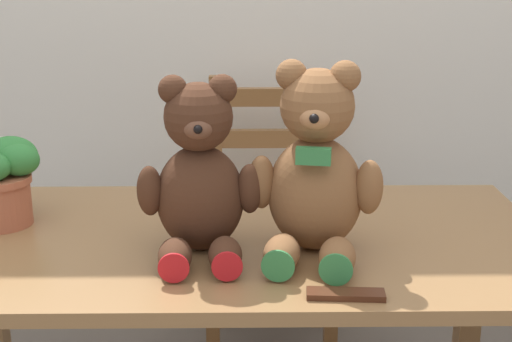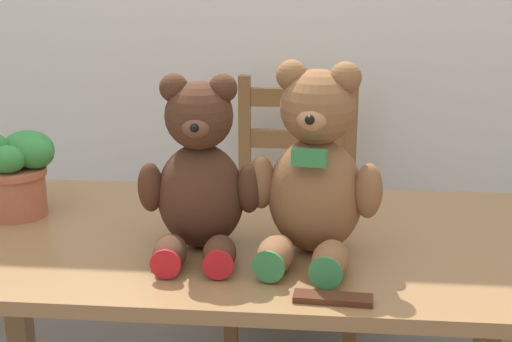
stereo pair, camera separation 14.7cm
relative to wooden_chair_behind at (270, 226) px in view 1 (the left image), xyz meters
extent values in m
cube|color=olive|center=(-0.12, -0.71, 0.24)|extent=(1.43, 0.71, 0.03)
cube|color=olive|center=(0.55, -0.40, -0.11)|extent=(0.06, 0.06, 0.68)
cube|color=brown|center=(0.00, -0.05, -0.02)|extent=(0.40, 0.45, 0.03)
cube|color=brown|center=(0.18, -0.26, -0.24)|extent=(0.04, 0.04, 0.42)
cube|color=brown|center=(-0.18, -0.26, -0.24)|extent=(0.04, 0.04, 0.42)
cube|color=brown|center=(0.18, 0.15, 0.01)|extent=(0.04, 0.04, 0.92)
cube|color=brown|center=(-0.18, 0.15, 0.01)|extent=(0.04, 0.04, 0.92)
cube|color=brown|center=(0.00, 0.15, 0.40)|extent=(0.32, 0.03, 0.06)
cube|color=brown|center=(0.00, 0.15, 0.26)|extent=(0.32, 0.03, 0.06)
ellipsoid|color=#472819|center=(-0.17, -0.78, 0.37)|extent=(0.19, 0.17, 0.23)
sphere|color=#472819|center=(-0.17, -0.78, 0.54)|extent=(0.14, 0.14, 0.14)
sphere|color=#472819|center=(-0.12, -0.77, 0.60)|extent=(0.06, 0.06, 0.06)
sphere|color=#472819|center=(-0.22, -0.78, 0.60)|extent=(0.06, 0.06, 0.06)
ellipsoid|color=brown|center=(-0.17, -0.83, 0.53)|extent=(0.06, 0.06, 0.04)
sphere|color=black|center=(-0.17, -0.86, 0.54)|extent=(0.02, 0.02, 0.02)
ellipsoid|color=#472819|center=(-0.07, -0.79, 0.39)|extent=(0.06, 0.06, 0.11)
ellipsoid|color=#472819|center=(-0.27, -0.80, 0.39)|extent=(0.06, 0.06, 0.11)
ellipsoid|color=#472819|center=(-0.11, -0.89, 0.29)|extent=(0.07, 0.12, 0.07)
cylinder|color=red|center=(-0.11, -0.95, 0.29)|extent=(0.06, 0.01, 0.06)
ellipsoid|color=#472819|center=(-0.22, -0.90, 0.29)|extent=(0.07, 0.12, 0.07)
cylinder|color=red|center=(-0.21, -0.95, 0.29)|extent=(0.06, 0.01, 0.06)
ellipsoid|color=brown|center=(0.07, -0.78, 0.38)|extent=(0.22, 0.20, 0.24)
sphere|color=brown|center=(0.07, -0.78, 0.56)|extent=(0.15, 0.15, 0.15)
sphere|color=brown|center=(0.12, -0.79, 0.63)|extent=(0.06, 0.06, 0.06)
sphere|color=brown|center=(0.02, -0.77, 0.63)|extent=(0.06, 0.06, 0.06)
ellipsoid|color=#B2794C|center=(0.06, -0.83, 0.55)|extent=(0.07, 0.07, 0.05)
sphere|color=black|center=(0.06, -0.86, 0.56)|extent=(0.02, 0.02, 0.02)
ellipsoid|color=brown|center=(0.17, -0.82, 0.40)|extent=(0.07, 0.07, 0.11)
ellipsoid|color=brown|center=(-0.04, -0.78, 0.40)|extent=(0.07, 0.07, 0.11)
ellipsoid|color=brown|center=(0.10, -0.91, 0.29)|extent=(0.09, 0.13, 0.07)
cylinder|color=#337F42|center=(0.09, -0.97, 0.29)|extent=(0.06, 0.02, 0.06)
ellipsoid|color=brown|center=(-0.01, -0.89, 0.29)|extent=(0.09, 0.13, 0.07)
cylinder|color=#337F42|center=(-0.02, -0.95, 0.29)|extent=(0.06, 0.02, 0.06)
cube|color=#337F42|center=(0.06, -0.86, 0.48)|extent=(0.07, 0.03, 0.03)
cylinder|color=#B25B3D|center=(-0.64, -0.63, 0.31)|extent=(0.13, 0.13, 0.12)
ellipsoid|color=#337F38|center=(-0.59, -0.63, 0.41)|extent=(0.09, 0.08, 0.07)
ellipsoid|color=#337F38|center=(-0.63, -0.58, 0.40)|extent=(0.13, 0.11, 0.10)
cube|color=#472314|center=(0.11, -1.01, 0.26)|extent=(0.15, 0.05, 0.01)
camera|label=1|loc=(-0.07, -2.19, 0.86)|focal=50.00mm
camera|label=2|loc=(0.07, -2.18, 0.86)|focal=50.00mm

